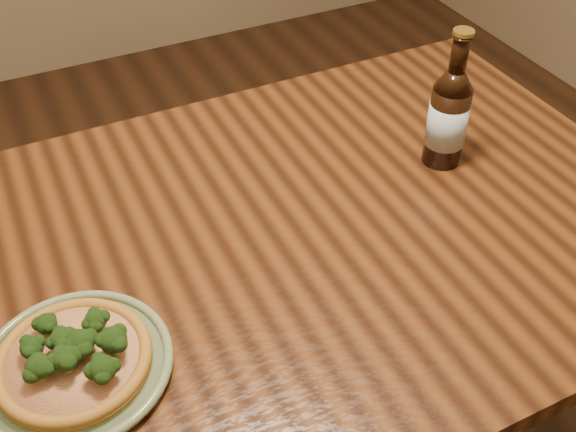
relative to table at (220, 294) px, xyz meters
name	(u,v)px	position (x,y,z in m)	size (l,w,h in m)	color
table	(220,294)	(0.00, 0.00, 0.00)	(1.60, 0.90, 0.75)	#4C2710
plate	(75,366)	(-0.25, -0.12, 0.10)	(0.27, 0.27, 0.02)	#6A7C55
pizza	(74,358)	(-0.25, -0.12, 0.12)	(0.21, 0.21, 0.06)	#A67025
beer_bottle	(448,116)	(0.48, 0.05, 0.19)	(0.07, 0.07, 0.27)	black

